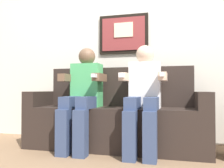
% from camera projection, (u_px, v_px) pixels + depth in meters
% --- Properties ---
extents(ground_plane, '(5.65, 5.65, 0.00)m').
position_uv_depth(ground_plane, '(108.00, 156.00, 2.33)').
color(ground_plane, '#8C6B4C').
extents(back_wall_assembly, '(4.35, 0.10, 2.60)m').
position_uv_depth(back_wall_assembly, '(124.00, 39.00, 3.10)').
color(back_wall_assembly, silver).
rests_on(back_wall_assembly, ground_plane).
extents(couch, '(1.95, 0.58, 0.90)m').
position_uv_depth(couch, '(116.00, 119.00, 2.65)').
color(couch, '#2D231E').
rests_on(couch, ground_plane).
extents(person_on_left, '(0.46, 0.56, 1.11)m').
position_uv_depth(person_on_left, '(83.00, 93.00, 2.58)').
color(person_on_left, '#4CB266').
rests_on(person_on_left, ground_plane).
extents(person_on_right, '(0.46, 0.56, 1.11)m').
position_uv_depth(person_on_right, '(144.00, 93.00, 2.41)').
color(person_on_right, white).
rests_on(person_on_right, ground_plane).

